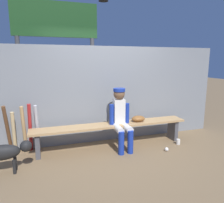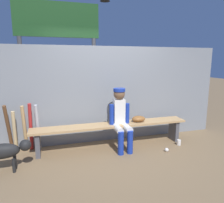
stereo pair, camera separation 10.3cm
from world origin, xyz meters
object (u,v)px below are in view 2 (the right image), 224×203
object	(u,v)px
bat_aluminum_red	(31,127)
baseball	(167,150)
bat_wood_dark	(9,129)
dog	(6,151)
cup_on_ground	(179,142)
baseball_glove	(139,119)
bat_wood_tan	(25,128)
player_seated	(121,117)
bat_aluminum_silver	(38,127)
cup_on_bench	(121,121)
scoreboard	(61,35)
dugout_bench	(112,129)
bat_wood_natural	(15,132)

from	to	relation	value
bat_aluminum_red	baseball	distance (m)	2.61
bat_wood_dark	baseball	bearing A→B (deg)	-15.83
dog	cup_on_ground	bearing A→B (deg)	2.86
baseball_glove	bat_wood_tan	distance (m)	2.22
player_seated	dog	xyz separation A→B (m)	(-1.98, -0.34, -0.31)
bat_aluminum_silver	cup_on_bench	bearing A→B (deg)	-11.14
baseball_glove	bat_wood_tan	world-z (taller)	bat_wood_tan
baseball	cup_on_bench	bearing A→B (deg)	146.64
player_seated	bat_aluminum_silver	world-z (taller)	player_seated
bat_wood_tan	cup_on_bench	distance (m)	1.85
baseball	dog	distance (m)	2.78
scoreboard	bat_wood_tan	bearing A→B (deg)	-123.85
cup_on_ground	dog	bearing A→B (deg)	-177.14
bat_wood_tan	scoreboard	world-z (taller)	scoreboard
bat_aluminum_silver	scoreboard	world-z (taller)	scoreboard
scoreboard	bat_aluminum_red	bearing A→B (deg)	-119.68
bat_wood_tan	cup_on_ground	xyz separation A→B (m)	(2.97, -0.59, -0.39)
cup_on_ground	dog	size ratio (longest dim) A/B	0.13
bat_wood_dark	cup_on_bench	distance (m)	2.12
cup_on_ground	bat_aluminum_silver	bearing A→B (deg)	167.97
bat_wood_tan	baseball	world-z (taller)	bat_wood_tan
bat_aluminum_red	bat_wood_tan	xyz separation A→B (m)	(-0.11, 0.02, -0.02)
bat_aluminum_silver	bat_wood_dark	xyz separation A→B (m)	(-0.51, 0.00, 0.01)
player_seated	cup_on_ground	size ratio (longest dim) A/B	10.73
dugout_bench	bat_aluminum_red	distance (m)	1.55
bat_aluminum_red	scoreboard	bearing A→B (deg)	60.32
cup_on_ground	scoreboard	bearing A→B (deg)	140.28
dugout_bench	baseball	bearing A→B (deg)	-28.96
baseball_glove	baseball	world-z (taller)	baseball_glove
cup_on_bench	scoreboard	distance (m)	2.54
bat_wood_natural	baseball	distance (m)	2.86
baseball_glove	bat_wood_dark	size ratio (longest dim) A/B	0.30
dugout_bench	dog	xyz separation A→B (m)	(-1.83, -0.45, -0.05)
bat_wood_tan	dog	distance (m)	0.78
cup_on_ground	cup_on_bench	bearing A→B (deg)	166.77
dugout_bench	cup_on_bench	size ratio (longest dim) A/B	28.13
bat_wood_dark	bat_aluminum_silver	bearing A→B (deg)	-0.20
player_seated	baseball_glove	xyz separation A→B (m)	(0.42, 0.11, -0.11)
bat_wood_tan	bat_wood_dark	bearing A→B (deg)	-178.97
bat_wood_natural	bat_wood_dark	distance (m)	0.13
baseball_glove	bat_aluminum_silver	size ratio (longest dim) A/B	0.31
cup_on_bench	dog	distance (m)	2.07
dugout_bench	cup_on_ground	xyz separation A→B (m)	(1.34, -0.30, -0.33)
player_seated	bat_wood_tan	xyz separation A→B (m)	(-1.78, 0.41, -0.20)
dog	baseball_glove	bearing A→B (deg)	10.73
player_seated	bat_aluminum_red	xyz separation A→B (m)	(-1.67, 0.39, -0.18)
baseball_glove	cup_on_ground	xyz separation A→B (m)	(0.78, -0.30, -0.48)
baseball_glove	scoreboard	world-z (taller)	scoreboard
cup_on_bench	cup_on_ground	bearing A→B (deg)	-13.23
baseball_glove	scoreboard	xyz separation A→B (m)	(-1.39, 1.50, 1.76)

